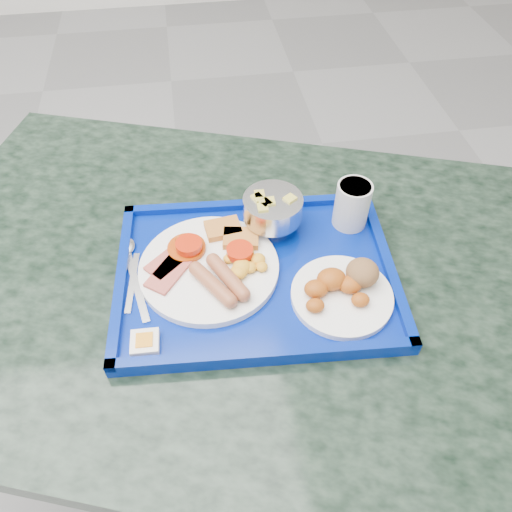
{
  "coord_description": "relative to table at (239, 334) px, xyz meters",
  "views": [
    {
      "loc": [
        0.74,
        -0.51,
        1.38
      ],
      "look_at": [
        0.82,
        0.01,
        0.78
      ],
      "focal_mm": 35.0,
      "sensor_mm": 36.0,
      "label": 1
    }
  ],
  "objects": [
    {
      "name": "main_plate",
      "position": [
        -0.04,
        0.0,
        0.21
      ],
      "size": [
        0.23,
        0.23,
        0.04
      ],
      "rotation": [
        0.0,
        0.0,
        0.42
      ],
      "color": "white",
      "rests_on": "tray"
    },
    {
      "name": "bread_plate",
      "position": [
        0.16,
        -0.08,
        0.22
      ],
      "size": [
        0.16,
        0.16,
        0.05
      ],
      "rotation": [
        0.0,
        0.0,
        -0.23
      ],
      "color": "white",
      "rests_on": "tray"
    },
    {
      "name": "jam_packet",
      "position": [
        -0.15,
        -0.13,
        0.21
      ],
      "size": [
        0.04,
        0.04,
        0.02
      ],
      "rotation": [
        0.0,
        0.0,
        -0.04
      ],
      "color": "white",
      "rests_on": "tray"
    },
    {
      "name": "knife",
      "position": [
        -0.17,
        -0.01,
        0.2
      ],
      "size": [
        0.05,
        0.17,
        0.0
      ],
      "primitive_type": "cube",
      "rotation": [
        0.0,
        0.0,
        0.21
      ],
      "color": "silver",
      "rests_on": "tray"
    },
    {
      "name": "fruit_bowl",
      "position": [
        0.08,
        0.08,
        0.25
      ],
      "size": [
        0.1,
        0.1,
        0.07
      ],
      "color": "silver",
      "rests_on": "tray"
    },
    {
      "name": "spoon",
      "position": [
        -0.18,
        0.05,
        0.21
      ],
      "size": [
        0.04,
        0.16,
        0.01
      ],
      "rotation": [
        0.0,
        0.0,
        -0.11
      ],
      "color": "silver",
      "rests_on": "tray"
    },
    {
      "name": "juice_cup",
      "position": [
        0.22,
        0.08,
        0.25
      ],
      "size": [
        0.06,
        0.06,
        0.09
      ],
      "color": "silver",
      "rests_on": "tray"
    },
    {
      "name": "tray",
      "position": [
        0.03,
        -0.01,
        0.2
      ],
      "size": [
        0.48,
        0.37,
        0.03
      ],
      "rotation": [
        0.0,
        0.0,
        -0.07
      ],
      "color": "#031D8D",
      "rests_on": "table"
    },
    {
      "name": "table",
      "position": [
        0.0,
        0.0,
        0.0
      ],
      "size": [
        1.35,
        1.12,
        0.73
      ],
      "rotation": [
        0.0,
        0.0,
        -0.34
      ],
      "color": "slate",
      "rests_on": "floor"
    }
  ]
}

